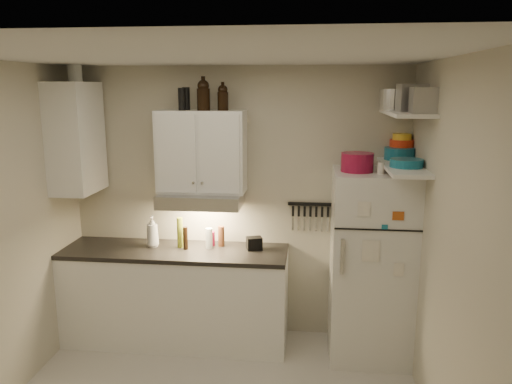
# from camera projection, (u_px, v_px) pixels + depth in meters

# --- Properties ---
(ceiling) EXTENTS (3.20, 3.00, 0.02)m
(ceiling) POSITION_uv_depth(u_px,v_px,m) (200.00, 53.00, 3.08)
(ceiling) COLOR silver
(ceiling) RESTS_ON ground
(back_wall) EXTENTS (3.20, 0.02, 2.60)m
(back_wall) POSITION_uv_depth(u_px,v_px,m) (237.00, 204.00, 4.82)
(back_wall) COLOR #BDB7A1
(back_wall) RESTS_ON ground
(right_wall) EXTENTS (0.02, 3.00, 2.60)m
(right_wall) POSITION_uv_depth(u_px,v_px,m) (452.00, 264.00, 3.17)
(right_wall) COLOR #BDB7A1
(right_wall) RESTS_ON ground
(base_cabinet) EXTENTS (2.10, 0.60, 0.88)m
(base_cabinet) POSITION_uv_depth(u_px,v_px,m) (176.00, 297.00, 4.75)
(base_cabinet) COLOR white
(base_cabinet) RESTS_ON floor
(countertop) EXTENTS (2.10, 0.62, 0.04)m
(countertop) POSITION_uv_depth(u_px,v_px,m) (175.00, 251.00, 4.66)
(countertop) COLOR black
(countertop) RESTS_ON base_cabinet
(upper_cabinet) EXTENTS (0.80, 0.33, 0.75)m
(upper_cabinet) POSITION_uv_depth(u_px,v_px,m) (202.00, 152.00, 4.57)
(upper_cabinet) COLOR white
(upper_cabinet) RESTS_ON back_wall
(side_cabinet) EXTENTS (0.33, 0.55, 1.00)m
(side_cabinet) POSITION_uv_depth(u_px,v_px,m) (76.00, 138.00, 4.54)
(side_cabinet) COLOR white
(side_cabinet) RESTS_ON left_wall
(range_hood) EXTENTS (0.76, 0.46, 0.12)m
(range_hood) POSITION_uv_depth(u_px,v_px,m) (201.00, 199.00, 4.60)
(range_hood) COLOR silver
(range_hood) RESTS_ON back_wall
(fridge) EXTENTS (0.70, 0.68, 1.70)m
(fridge) POSITION_uv_depth(u_px,v_px,m) (371.00, 265.00, 4.43)
(fridge) COLOR white
(fridge) RESTS_ON floor
(shelf_hi) EXTENTS (0.30, 0.95, 0.03)m
(shelf_hi) POSITION_uv_depth(u_px,v_px,m) (406.00, 113.00, 4.00)
(shelf_hi) COLOR white
(shelf_hi) RESTS_ON right_wall
(shelf_lo) EXTENTS (0.30, 0.95, 0.03)m
(shelf_lo) POSITION_uv_depth(u_px,v_px,m) (403.00, 167.00, 4.09)
(shelf_lo) COLOR white
(shelf_lo) RESTS_ON right_wall
(knife_strip) EXTENTS (0.42, 0.02, 0.03)m
(knife_strip) POSITION_uv_depth(u_px,v_px,m) (310.00, 204.00, 4.71)
(knife_strip) COLOR black
(knife_strip) RESTS_ON back_wall
(dutch_oven) EXTENTS (0.30, 0.30, 0.16)m
(dutch_oven) POSITION_uv_depth(u_px,v_px,m) (357.00, 162.00, 4.23)
(dutch_oven) COLOR maroon
(dutch_oven) RESTS_ON fridge
(book_stack) EXTENTS (0.24, 0.29, 0.09)m
(book_stack) POSITION_uv_depth(u_px,v_px,m) (405.00, 168.00, 4.12)
(book_stack) COLOR #B14E16
(book_stack) RESTS_ON fridge
(spice_jar) EXTENTS (0.07, 0.07, 0.10)m
(spice_jar) POSITION_uv_depth(u_px,v_px,m) (381.00, 168.00, 4.13)
(spice_jar) COLOR silver
(spice_jar) RESTS_ON fridge
(stock_pot) EXTENTS (0.32, 0.32, 0.18)m
(stock_pot) POSITION_uv_depth(u_px,v_px,m) (394.00, 99.00, 4.22)
(stock_pot) COLOR silver
(stock_pot) RESTS_ON shelf_hi
(tin_a) EXTENTS (0.23, 0.21, 0.22)m
(tin_a) POSITION_uv_depth(u_px,v_px,m) (412.00, 98.00, 3.97)
(tin_a) COLOR #AAAAAD
(tin_a) RESTS_ON shelf_hi
(tin_b) EXTENTS (0.19, 0.19, 0.19)m
(tin_b) POSITION_uv_depth(u_px,v_px,m) (424.00, 100.00, 3.68)
(tin_b) COLOR #AAAAAD
(tin_b) RESTS_ON shelf_hi
(bowl_teal) EXTENTS (0.27, 0.27, 0.11)m
(bowl_teal) POSITION_uv_depth(u_px,v_px,m) (399.00, 154.00, 4.41)
(bowl_teal) COLOR #186C88
(bowl_teal) RESTS_ON shelf_lo
(bowl_orange) EXTENTS (0.21, 0.21, 0.06)m
(bowl_orange) POSITION_uv_depth(u_px,v_px,m) (402.00, 143.00, 4.45)
(bowl_orange) COLOR #F33616
(bowl_orange) RESTS_ON bowl_teal
(bowl_yellow) EXTENTS (0.17, 0.17, 0.05)m
(bowl_yellow) POSITION_uv_depth(u_px,v_px,m) (402.00, 137.00, 4.44)
(bowl_yellow) COLOR yellow
(bowl_yellow) RESTS_ON bowl_orange
(plates) EXTENTS (0.33, 0.33, 0.07)m
(plates) POSITION_uv_depth(u_px,v_px,m) (406.00, 163.00, 4.00)
(plates) COLOR #186C88
(plates) RESTS_ON shelf_lo
(growler_a) EXTENTS (0.14, 0.14, 0.28)m
(growler_a) POSITION_uv_depth(u_px,v_px,m) (203.00, 95.00, 4.40)
(growler_a) COLOR black
(growler_a) RESTS_ON upper_cabinet
(growler_b) EXTENTS (0.11, 0.11, 0.23)m
(growler_b) POSITION_uv_depth(u_px,v_px,m) (223.00, 97.00, 4.42)
(growler_b) COLOR black
(growler_b) RESTS_ON upper_cabinet
(thermos_a) EXTENTS (0.08, 0.08, 0.20)m
(thermos_a) POSITION_uv_depth(u_px,v_px,m) (186.00, 99.00, 4.46)
(thermos_a) COLOR black
(thermos_a) RESTS_ON upper_cabinet
(thermos_b) EXTENTS (0.09, 0.09, 0.20)m
(thermos_b) POSITION_uv_depth(u_px,v_px,m) (182.00, 99.00, 4.42)
(thermos_b) COLOR black
(thermos_b) RESTS_ON upper_cabinet
(side_jar) EXTENTS (0.15, 0.15, 0.17)m
(side_jar) POSITION_uv_depth(u_px,v_px,m) (75.00, 72.00, 4.39)
(side_jar) COLOR silver
(side_jar) RESTS_ON side_cabinet
(soap_bottle) EXTENTS (0.13, 0.13, 0.34)m
(soap_bottle) POSITION_uv_depth(u_px,v_px,m) (152.00, 229.00, 4.70)
(soap_bottle) COLOR white
(soap_bottle) RESTS_ON countertop
(pepper_mill) EXTENTS (0.07, 0.07, 0.20)m
(pepper_mill) POSITION_uv_depth(u_px,v_px,m) (221.00, 236.00, 4.73)
(pepper_mill) COLOR brown
(pepper_mill) RESTS_ON countertop
(oil_bottle) EXTENTS (0.06, 0.06, 0.29)m
(oil_bottle) POSITION_uv_depth(u_px,v_px,m) (180.00, 233.00, 4.68)
(oil_bottle) COLOR olive
(oil_bottle) RESTS_ON countertop
(vinegar_bottle) EXTENTS (0.06, 0.06, 0.22)m
(vinegar_bottle) POSITION_uv_depth(u_px,v_px,m) (185.00, 238.00, 4.64)
(vinegar_bottle) COLOR black
(vinegar_bottle) RESTS_ON countertop
(clear_bottle) EXTENTS (0.08, 0.08, 0.19)m
(clear_bottle) POSITION_uv_depth(u_px,v_px,m) (209.00, 238.00, 4.67)
(clear_bottle) COLOR silver
(clear_bottle) RESTS_ON countertop
(red_jar) EXTENTS (0.09, 0.09, 0.13)m
(red_jar) POSITION_uv_depth(u_px,v_px,m) (211.00, 239.00, 4.76)
(red_jar) COLOR maroon
(red_jar) RESTS_ON countertop
(caddy) EXTENTS (0.16, 0.14, 0.12)m
(caddy) POSITION_uv_depth(u_px,v_px,m) (254.00, 243.00, 4.64)
(caddy) COLOR black
(caddy) RESTS_ON countertop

